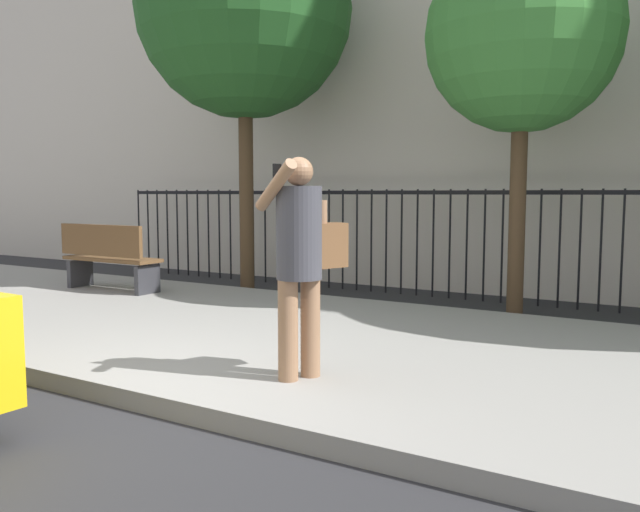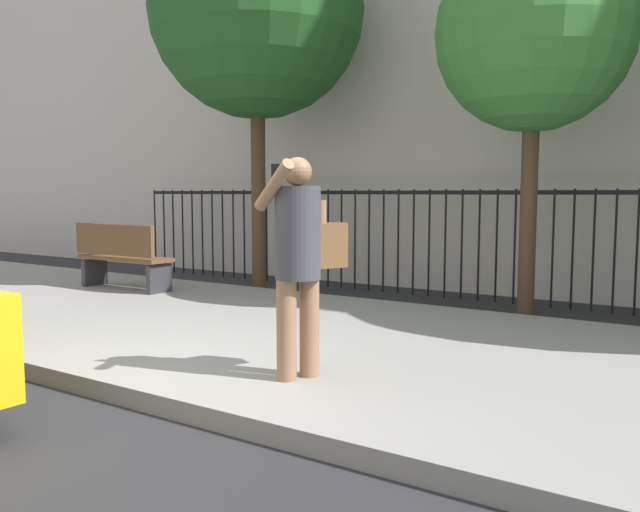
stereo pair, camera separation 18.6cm
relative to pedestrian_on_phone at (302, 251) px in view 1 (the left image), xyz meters
name	(u,v)px [view 1 (the left image)]	position (x,y,z in m)	size (l,w,h in m)	color
ground_plane	(114,407)	(-1.03, -0.91, -1.11)	(60.00, 60.00, 0.00)	#28282B
sidewalk	(286,339)	(-1.03, 1.29, -1.04)	(28.00, 4.40, 0.15)	gray
iron_fence	(425,228)	(-1.03, 4.99, -0.09)	(12.03, 0.04, 1.60)	black
pedestrian_on_phone	(302,251)	(0.00, 0.00, 0.00)	(0.56, 0.72, 1.66)	#936B4C
street_bench	(107,256)	(-4.73, 2.23, -0.46)	(1.60, 0.45, 0.95)	brown
street_tree_near	(244,10)	(-3.51, 3.88, 3.14)	(3.21, 3.21, 5.88)	#4C3823
street_tree_far	(523,36)	(0.56, 4.01, 2.30)	(2.33, 2.33, 4.59)	#4C3823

